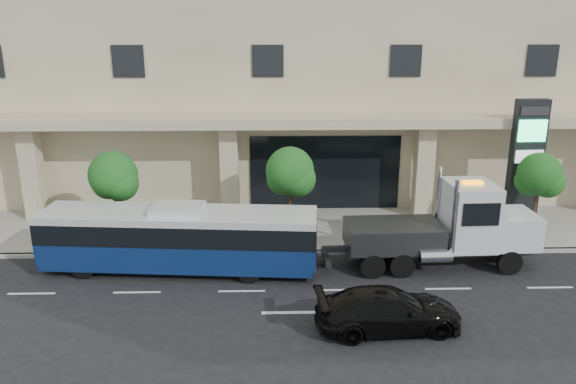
% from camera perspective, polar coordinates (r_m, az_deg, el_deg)
% --- Properties ---
extents(ground, '(120.00, 120.00, 0.00)m').
position_cam_1_polar(ground, '(23.42, 5.39, -8.22)').
color(ground, black).
rests_on(ground, ground).
extents(sidewalk, '(120.00, 6.00, 0.15)m').
position_cam_1_polar(sidewalk, '(27.96, 4.22, -3.71)').
color(sidewalk, gray).
rests_on(sidewalk, ground).
extents(curb, '(120.00, 0.30, 0.15)m').
position_cam_1_polar(curb, '(25.20, 4.87, -6.13)').
color(curb, gray).
rests_on(curb, ground).
extents(convention_center, '(60.00, 17.60, 20.00)m').
position_cam_1_polar(convention_center, '(36.54, 2.93, 17.04)').
color(convention_center, tan).
rests_on(convention_center, ground).
extents(tree_left, '(2.27, 2.20, 4.22)m').
position_cam_1_polar(tree_left, '(26.56, -17.27, 1.31)').
color(tree_left, '#422B19').
rests_on(tree_left, sidewalk).
extents(tree_mid, '(2.28, 2.20, 4.38)m').
position_cam_1_polar(tree_mid, '(25.52, 0.25, 1.81)').
color(tree_mid, '#422B19').
rests_on(tree_mid, sidewalk).
extents(tree_right, '(2.10, 2.00, 4.04)m').
position_cam_1_polar(tree_right, '(28.34, 24.19, 1.37)').
color(tree_right, '#422B19').
rests_on(tree_right, sidewalk).
extents(city_bus, '(11.40, 3.31, 2.85)m').
position_cam_1_polar(city_bus, '(23.45, -10.99, -4.57)').
color(city_bus, black).
rests_on(city_bus, ground).
extents(tow_truck, '(8.96, 2.49, 4.07)m').
position_cam_1_polar(tow_truck, '(24.32, 16.06, -3.58)').
color(tow_truck, '#2D3033').
rests_on(tow_truck, ground).
extents(black_sedan, '(5.04, 2.38, 1.42)m').
position_cam_1_polar(black_sedan, '(19.42, 10.15, -11.71)').
color(black_sedan, black).
rests_on(black_sedan, ground).
extents(signage_pylon, '(1.58, 0.64, 6.26)m').
position_cam_1_polar(signage_pylon, '(29.70, 23.00, 2.76)').
color(signage_pylon, black).
rests_on(signage_pylon, sidewalk).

